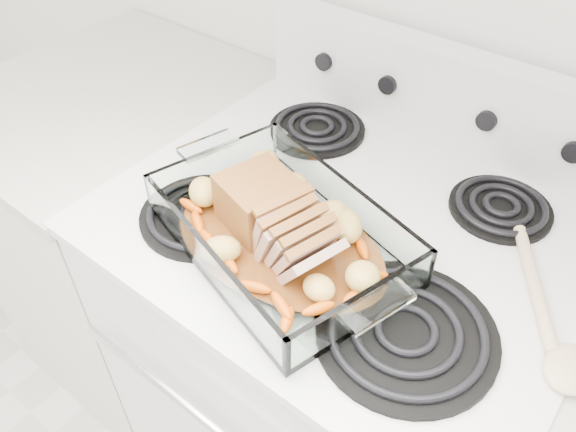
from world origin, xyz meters
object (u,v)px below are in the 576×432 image
Objects in this scene: counter_left at (139,238)px; pork_roast at (269,217)px; baking_dish at (280,236)px; electric_range at (337,364)px.

pork_roast reaches higher than counter_left.
baking_dish is (0.62, -0.14, 0.50)m from counter_left.
pork_roast is (-0.06, -0.14, 0.51)m from electric_range.
counter_left is 0.81m from pork_roast.
baking_dish is at bearing 21.49° from pork_roast.
electric_range is at bearing 0.10° from counter_left.
pork_roast is at bearing -114.56° from electric_range.
counter_left is (-0.67, -0.00, -0.02)m from electric_range.
electric_range is at bearing 86.93° from pork_roast.
electric_range is 5.07× the size of pork_roast.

